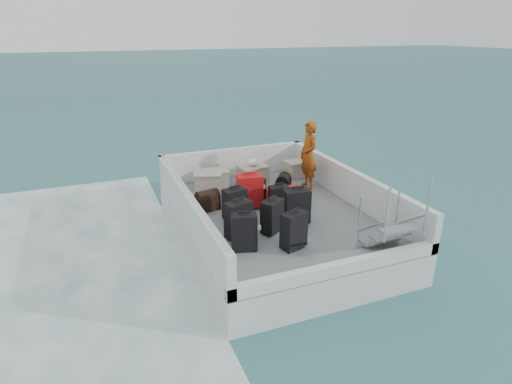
{
  "coord_description": "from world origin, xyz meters",
  "views": [
    {
      "loc": [
        -3.23,
        -7.07,
        4.05
      ],
      "look_at": [
        -0.27,
        0.28,
        1.0
      ],
      "focal_mm": 30.0,
      "sensor_mm": 36.0,
      "label": 1
    }
  ],
  "objects_px": {
    "suitcase_3": "(294,231)",
    "crate_1": "(216,178)",
    "suitcase_2": "(235,204)",
    "suitcase_8": "(284,195)",
    "suitcase_4": "(272,217)",
    "suitcase_7": "(279,199)",
    "crate_0": "(208,182)",
    "suitcase_6": "(297,207)",
    "suitcase_5": "(250,192)",
    "crate_2": "(253,175)",
    "crate_3": "(298,169)",
    "suitcase_0": "(244,233)",
    "passenger": "(308,155)"
  },
  "relations": [
    {
      "from": "suitcase_3",
      "to": "crate_1",
      "type": "relative_size",
      "value": 1.13
    },
    {
      "from": "suitcase_2",
      "to": "suitcase_8",
      "type": "xyz_separation_m",
      "value": [
        1.25,
        0.46,
        -0.17
      ]
    },
    {
      "from": "suitcase_4",
      "to": "suitcase_8",
      "type": "height_order",
      "value": "suitcase_4"
    },
    {
      "from": "suitcase_3",
      "to": "suitcase_7",
      "type": "distance_m",
      "value": 1.51
    },
    {
      "from": "suitcase_4",
      "to": "crate_0",
      "type": "distance_m",
      "value": 2.59
    },
    {
      "from": "suitcase_4",
      "to": "suitcase_8",
      "type": "distance_m",
      "value": 1.5
    },
    {
      "from": "suitcase_6",
      "to": "suitcase_7",
      "type": "bearing_deg",
      "value": 106.23
    },
    {
      "from": "suitcase_5",
      "to": "crate_2",
      "type": "distance_m",
      "value": 1.53
    },
    {
      "from": "suitcase_6",
      "to": "crate_1",
      "type": "xyz_separation_m",
      "value": [
        -0.79,
        2.52,
        -0.16
      ]
    },
    {
      "from": "suitcase_3",
      "to": "crate_0",
      "type": "height_order",
      "value": "suitcase_3"
    },
    {
      "from": "suitcase_5",
      "to": "crate_3",
      "type": "bearing_deg",
      "value": 47.31
    },
    {
      "from": "crate_1",
      "to": "crate_3",
      "type": "relative_size",
      "value": 0.91
    },
    {
      "from": "suitcase_6",
      "to": "suitcase_8",
      "type": "relative_size",
      "value": 0.93
    },
    {
      "from": "suitcase_6",
      "to": "crate_1",
      "type": "relative_size",
      "value": 1.16
    },
    {
      "from": "suitcase_4",
      "to": "suitcase_6",
      "type": "xyz_separation_m",
      "value": [
        0.59,
        0.2,
        0.02
      ]
    },
    {
      "from": "suitcase_0",
      "to": "suitcase_5",
      "type": "bearing_deg",
      "value": 80.32
    },
    {
      "from": "suitcase_0",
      "to": "crate_0",
      "type": "distance_m",
      "value": 2.99
    },
    {
      "from": "suitcase_2",
      "to": "suitcase_4",
      "type": "xyz_separation_m",
      "value": [
        0.43,
        -0.78,
        -0.0
      ]
    },
    {
      "from": "suitcase_3",
      "to": "crate_1",
      "type": "bearing_deg",
      "value": 76.57
    },
    {
      "from": "suitcase_8",
      "to": "crate_1",
      "type": "distance_m",
      "value": 1.81
    },
    {
      "from": "suitcase_4",
      "to": "passenger",
      "type": "height_order",
      "value": "passenger"
    },
    {
      "from": "suitcase_2",
      "to": "suitcase_6",
      "type": "xyz_separation_m",
      "value": [
        1.02,
        -0.57,
        0.02
      ]
    },
    {
      "from": "suitcase_5",
      "to": "crate_0",
      "type": "relative_size",
      "value": 1.18
    },
    {
      "from": "suitcase_7",
      "to": "crate_3",
      "type": "xyz_separation_m",
      "value": [
        1.34,
        1.79,
        -0.08
      ]
    },
    {
      "from": "suitcase_0",
      "to": "suitcase_6",
      "type": "distance_m",
      "value": 1.42
    },
    {
      "from": "suitcase_0",
      "to": "suitcase_8",
      "type": "xyz_separation_m",
      "value": [
        1.51,
        1.67,
        -0.18
      ]
    },
    {
      "from": "suitcase_2",
      "to": "crate_2",
      "type": "relative_size",
      "value": 0.97
    },
    {
      "from": "suitcase_8",
      "to": "passenger",
      "type": "relative_size",
      "value": 0.46
    },
    {
      "from": "suitcase_3",
      "to": "suitcase_6",
      "type": "relative_size",
      "value": 0.97
    },
    {
      "from": "suitcase_3",
      "to": "suitcase_8",
      "type": "distance_m",
      "value": 2.05
    },
    {
      "from": "suitcase_6",
      "to": "passenger",
      "type": "distance_m",
      "value": 2.0
    },
    {
      "from": "suitcase_4",
      "to": "suitcase_6",
      "type": "height_order",
      "value": "suitcase_6"
    },
    {
      "from": "suitcase_2",
      "to": "suitcase_3",
      "type": "bearing_deg",
      "value": -81.75
    },
    {
      "from": "suitcase_0",
      "to": "suitcase_4",
      "type": "height_order",
      "value": "suitcase_0"
    },
    {
      "from": "crate_2",
      "to": "suitcase_4",
      "type": "bearing_deg",
      "value": -104.31
    },
    {
      "from": "passenger",
      "to": "crate_2",
      "type": "bearing_deg",
      "value": -124.74
    },
    {
      "from": "suitcase_5",
      "to": "crate_0",
      "type": "bearing_deg",
      "value": 119.42
    },
    {
      "from": "suitcase_3",
      "to": "crate_3",
      "type": "distance_m",
      "value": 3.69
    },
    {
      "from": "suitcase_2",
      "to": "suitcase_5",
      "type": "height_order",
      "value": "suitcase_5"
    },
    {
      "from": "suitcase_7",
      "to": "crate_1",
      "type": "xyz_separation_m",
      "value": [
        -0.7,
        1.94,
        -0.1
      ]
    },
    {
      "from": "crate_3",
      "to": "suitcase_6",
      "type": "bearing_deg",
      "value": -117.8
    },
    {
      "from": "crate_2",
      "to": "suitcase_6",
      "type": "bearing_deg",
      "value": -91.74
    },
    {
      "from": "suitcase_0",
      "to": "suitcase_5",
      "type": "xyz_separation_m",
      "value": [
        0.72,
        1.62,
        0.03
      ]
    },
    {
      "from": "suitcase_7",
      "to": "crate_0",
      "type": "relative_size",
      "value": 0.92
    },
    {
      "from": "suitcase_5",
      "to": "suitcase_6",
      "type": "xyz_separation_m",
      "value": [
        0.55,
        -0.99,
        -0.02
      ]
    },
    {
      "from": "crate_0",
      "to": "suitcase_5",
      "type": "bearing_deg",
      "value": -70.38
    },
    {
      "from": "suitcase_0",
      "to": "suitcase_4",
      "type": "distance_m",
      "value": 0.81
    },
    {
      "from": "suitcase_7",
      "to": "suitcase_8",
      "type": "relative_size",
      "value": 0.77
    },
    {
      "from": "crate_3",
      "to": "suitcase_4",
      "type": "bearing_deg",
      "value": -125.5
    },
    {
      "from": "suitcase_7",
      "to": "crate_2",
      "type": "relative_size",
      "value": 0.86
    }
  ]
}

